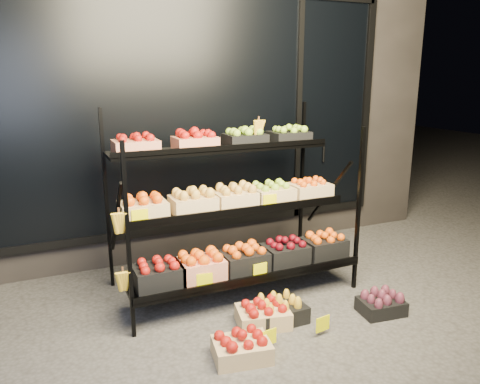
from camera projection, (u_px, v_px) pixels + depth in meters
name	position (u px, v px, depth m)	size (l,w,h in m)	color
ground	(265.00, 319.00, 3.81)	(24.00, 24.00, 0.00)	#514F4C
building	(169.00, 90.00, 5.67)	(6.00, 2.08, 3.50)	#2D2826
display_rack	(234.00, 208.00, 4.14)	(2.18, 1.02, 1.66)	black
tag_floor_a	(269.00, 342.00, 3.37)	(0.13, 0.01, 0.12)	#EAE400
tag_floor_b	(323.00, 329.00, 3.55)	(0.13, 0.01, 0.12)	#EAE400
floor_crate_left	(242.00, 347.00, 3.26)	(0.44, 0.35, 0.20)	#D9B77D
floor_crate_midleft	(280.00, 310.00, 3.76)	(0.41, 0.30, 0.20)	black
floor_crate_midright	(263.00, 314.00, 3.70)	(0.46, 0.38, 0.20)	#D9B77D
floor_crate_right	(381.00, 304.00, 3.88)	(0.38, 0.30, 0.19)	black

